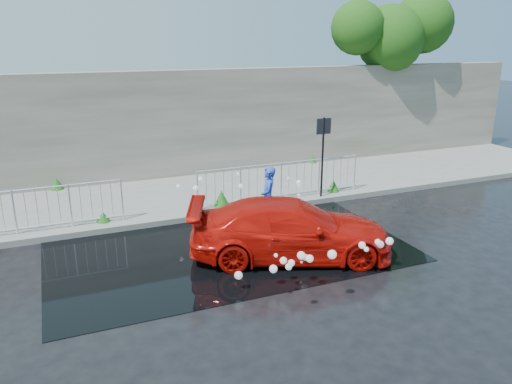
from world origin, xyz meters
TOP-DOWN VIEW (x-y plane):
  - ground at (0.00, 0.00)m, footprint 90.00×90.00m
  - pavement at (0.00, 5.00)m, footprint 30.00×4.00m
  - curb at (0.00, 3.00)m, footprint 30.00×0.25m
  - retaining_wall at (0.00, 7.20)m, footprint 30.00×0.60m
  - puddle at (0.50, 1.00)m, footprint 8.00×5.00m
  - sign_post at (4.20, 3.10)m, footprint 0.45×0.06m
  - tree at (9.71, 7.41)m, footprint 5.18×2.59m
  - railing_left at (-4.00, 3.35)m, footprint 5.05×0.05m
  - railing_right at (3.00, 3.35)m, footprint 5.05×0.05m
  - weeds at (-0.08, 4.45)m, footprint 12.17×3.93m
  - water_spray at (1.64, 0.36)m, footprint 3.62×5.56m
  - red_car at (1.63, -0.05)m, footprint 4.77×3.24m
  - person at (1.91, 1.80)m, footprint 0.57×0.68m

SIDE VIEW (x-z plane):
  - ground at x=0.00m, z-range 0.00..0.00m
  - puddle at x=0.50m, z-range 0.00..0.01m
  - pavement at x=0.00m, z-range 0.00..0.15m
  - curb at x=0.00m, z-range 0.00..0.16m
  - weeds at x=-0.08m, z-range 0.10..0.56m
  - water_spray at x=1.64m, z-range 0.06..1.10m
  - red_car at x=1.63m, z-range 0.00..1.28m
  - railing_left at x=-4.00m, z-range 0.19..1.29m
  - railing_right at x=3.00m, z-range 0.19..1.29m
  - person at x=1.91m, z-range 0.00..1.58m
  - sign_post at x=4.20m, z-range 0.47..2.97m
  - retaining_wall at x=0.00m, z-range 0.15..3.65m
  - tree at x=9.71m, z-range 1.66..8.04m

